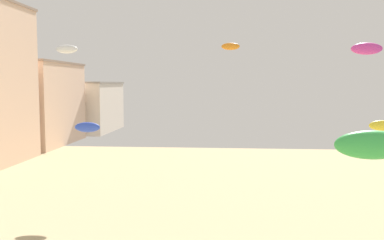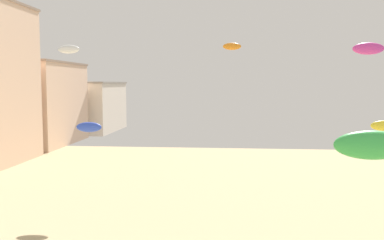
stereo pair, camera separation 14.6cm
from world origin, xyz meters
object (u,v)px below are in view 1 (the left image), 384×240
kite_magenta_parafoil (367,49)px  kite_white_parafoil (67,49)px  kite_green_parafoil (373,145)px  kite_orange_parafoil (231,46)px  kite_blue_parafoil (87,127)px  kite_yellow_parafoil (383,126)px

kite_magenta_parafoil → kite_white_parafoil: 21.78m
kite_magenta_parafoil → kite_white_parafoil: (-21.31, 4.43, 0.47)m
kite_magenta_parafoil → kite_white_parafoil: size_ratio=1.14×
kite_white_parafoil → kite_green_parafoil: (17.30, -17.95, -4.69)m
kite_orange_parafoil → kite_blue_parafoil: kite_orange_parafoil is taller
kite_blue_parafoil → kite_yellow_parafoil: kite_yellow_parafoil is taller
kite_white_parafoil → kite_green_parafoil: size_ratio=0.69×
kite_white_parafoil → kite_green_parafoil: kite_white_parafoil is taller
kite_blue_parafoil → kite_yellow_parafoil: 19.95m
kite_orange_parafoil → kite_magenta_parafoil: bearing=-25.4°
kite_yellow_parafoil → kite_white_parafoil: bearing=165.4°
kite_magenta_parafoil → kite_orange_parafoil: kite_orange_parafoil is taller
kite_yellow_parafoil → kite_magenta_parafoil: bearing=118.2°
kite_orange_parafoil → kite_yellow_parafoil: size_ratio=0.82×
kite_green_parafoil → kite_orange_parafoil: bearing=104.5°
kite_yellow_parafoil → kite_orange_parafoil: bearing=149.8°
kite_magenta_parafoil → kite_yellow_parafoil: bearing=-61.8°
kite_white_parafoil → kite_green_parafoil: bearing=-46.1°
kite_yellow_parafoil → kite_green_parafoil: bearing=-111.2°
kite_magenta_parafoil → kite_yellow_parafoil: kite_magenta_parafoil is taller
kite_white_parafoil → kite_yellow_parafoil: bearing=-14.6°
kite_white_parafoil → kite_blue_parafoil: kite_white_parafoil is taller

